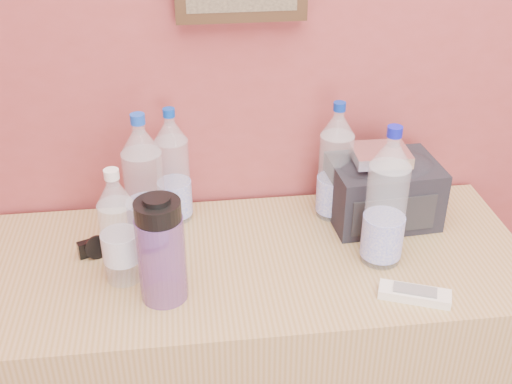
# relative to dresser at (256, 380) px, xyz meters

# --- Properties ---
(dresser) EXTENTS (1.27, 0.53, 0.80)m
(dresser) POSITION_rel_dresser_xyz_m (0.00, 0.00, 0.00)
(dresser) COLOR #AA8647
(dresser) RESTS_ON ground
(pet_large_a) EXTENTS (0.09, 0.09, 0.34)m
(pet_large_a) POSITION_rel_dresser_xyz_m (-0.24, 0.09, 0.55)
(pet_large_a) COLOR silver
(pet_large_a) RESTS_ON dresser
(pet_large_b) EXTENTS (0.08, 0.08, 0.30)m
(pet_large_b) POSITION_rel_dresser_xyz_m (-0.18, 0.20, 0.53)
(pet_large_b) COLOR silver
(pet_large_b) RESTS_ON dresser
(pet_large_c) EXTENTS (0.08, 0.08, 0.31)m
(pet_large_c) POSITION_rel_dresser_xyz_m (0.22, 0.17, 0.53)
(pet_large_c) COLOR silver
(pet_large_c) RESTS_ON dresser
(pet_large_d) EXTENTS (0.09, 0.09, 0.33)m
(pet_large_d) POSITION_rel_dresser_xyz_m (0.28, -0.04, 0.55)
(pet_large_d) COLOR white
(pet_large_d) RESTS_ON dresser
(pet_small) EXTENTS (0.08, 0.08, 0.27)m
(pet_small) POSITION_rel_dresser_xyz_m (-0.30, -0.04, 0.52)
(pet_small) COLOR silver
(pet_small) RESTS_ON dresser
(nalgene_bottle) EXTENTS (0.10, 0.10, 0.24)m
(nalgene_bottle) POSITION_rel_dresser_xyz_m (-0.21, -0.11, 0.52)
(nalgene_bottle) COLOR #673B8C
(nalgene_bottle) RESTS_ON dresser
(sunglasses) EXTENTS (0.16, 0.11, 0.04)m
(sunglasses) POSITION_rel_dresser_xyz_m (-0.33, 0.08, 0.42)
(sunglasses) COLOR black
(sunglasses) RESTS_ON dresser
(ac_remote) EXTENTS (0.16, 0.10, 0.02)m
(ac_remote) POSITION_rel_dresser_xyz_m (0.32, -0.19, 0.41)
(ac_remote) COLOR beige
(ac_remote) RESTS_ON dresser
(toiletry_bag) EXTENTS (0.27, 0.20, 0.18)m
(toiletry_bag) POSITION_rel_dresser_xyz_m (0.34, 0.13, 0.49)
(toiletry_bag) COLOR black
(toiletry_bag) RESTS_ON dresser
(foil_packet) EXTENTS (0.13, 0.11, 0.03)m
(foil_packet) POSITION_rel_dresser_xyz_m (0.31, 0.12, 0.59)
(foil_packet) COLOR silver
(foil_packet) RESTS_ON toiletry_bag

